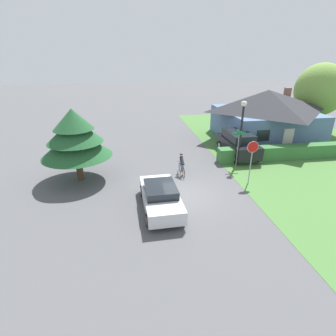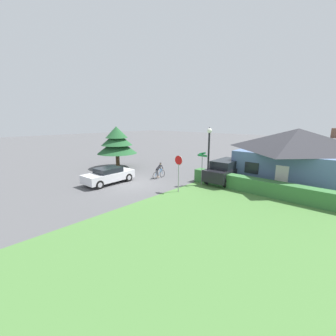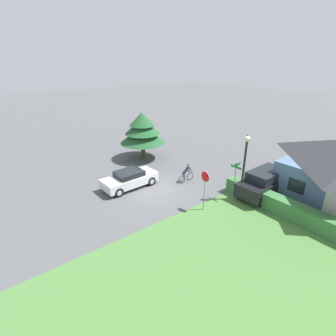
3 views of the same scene
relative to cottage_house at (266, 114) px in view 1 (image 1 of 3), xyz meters
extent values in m
plane|color=#515154|center=(-9.86, -10.09, -2.39)|extent=(140.00, 140.00, 0.00)
cube|color=#477538|center=(1.76, -6.09, -2.39)|extent=(16.00, 36.00, 0.01)
cube|color=slate|center=(0.00, 0.00, -1.01)|extent=(8.30, 8.17, 2.76)
pyramid|color=#2D2D33|center=(0.00, 0.00, 1.29)|extent=(8.97, 8.83, 1.85)
cube|color=silver|center=(0.09, -4.03, -1.39)|extent=(0.90, 0.08, 2.00)
cube|color=black|center=(-2.19, -4.08, -0.87)|extent=(1.10, 0.08, 0.90)
cube|color=brown|center=(2.42, 0.85, 1.88)|extent=(0.51, 0.51, 0.80)
cube|color=#387038|center=(-0.91, -5.59, -1.84)|extent=(10.96, 0.90, 1.10)
cube|color=silver|center=(-11.50, -11.37, -1.77)|extent=(1.94, 4.38, 0.69)
cube|color=black|center=(-11.50, -11.39, -1.22)|extent=(1.64, 2.06, 0.40)
cylinder|color=black|center=(-12.33, -9.93, -2.04)|extent=(0.31, 0.70, 0.69)
cylinder|color=#ADADB2|center=(-12.33, -9.93, -2.04)|extent=(0.32, 0.41, 0.40)
cylinder|color=black|center=(-10.77, -9.88, -2.04)|extent=(0.31, 0.70, 0.69)
cylinder|color=#ADADB2|center=(-10.77, -9.88, -2.04)|extent=(0.32, 0.41, 0.40)
cylinder|color=black|center=(-12.22, -12.87, -2.04)|extent=(0.31, 0.70, 0.69)
cylinder|color=#ADADB2|center=(-12.22, -12.87, -2.04)|extent=(0.32, 0.41, 0.40)
cylinder|color=black|center=(-10.67, -12.81, -2.04)|extent=(0.31, 0.70, 0.69)
cylinder|color=#ADADB2|center=(-10.67, -12.81, -2.04)|extent=(0.32, 0.41, 0.40)
torus|color=black|center=(-9.52, -7.74, -2.07)|extent=(0.07, 0.68, 0.68)
torus|color=black|center=(-9.56, -6.78, -2.07)|extent=(0.07, 0.68, 0.68)
cylinder|color=#1E66B2|center=(-9.53, -7.50, -1.91)|extent=(0.04, 0.17, 0.56)
cylinder|color=#1E66B2|center=(-9.55, -7.15, -1.88)|extent=(0.06, 0.61, 0.62)
cylinder|color=#1E66B2|center=(-9.54, -7.21, -1.61)|extent=(0.07, 0.72, 0.08)
cylinder|color=#1E66B2|center=(-9.53, -7.59, -2.13)|extent=(0.05, 0.32, 0.15)
cylinder|color=#1E66B2|center=(-9.52, -7.66, -1.85)|extent=(0.04, 0.20, 0.45)
cylinder|color=#1E66B2|center=(-9.56, -6.82, -1.83)|extent=(0.04, 0.11, 0.49)
cylinder|color=black|center=(-9.56, -6.86, -1.58)|extent=(0.44, 0.04, 0.02)
ellipsoid|color=black|center=(-9.53, -7.57, -1.61)|extent=(0.09, 0.20, 0.05)
cylinder|color=slate|center=(-9.53, -7.58, -1.79)|extent=(0.12, 0.24, 0.47)
cylinder|color=slate|center=(-9.53, -7.42, -1.87)|extent=(0.12, 0.25, 0.62)
cylinder|color=tan|center=(-9.53, -7.52, -2.15)|extent=(0.08, 0.08, 0.30)
cylinder|color=tan|center=(-9.48, -7.36, -2.25)|extent=(0.17, 0.08, 0.21)
cylinder|color=black|center=(-9.54, -7.30, -1.39)|extent=(0.25, 0.67, 0.55)
cylinder|color=black|center=(-9.55, -7.09, -1.40)|extent=(0.08, 0.24, 0.35)
cylinder|color=black|center=(-9.55, -6.81, -1.40)|extent=(0.08, 0.24, 0.35)
sphere|color=tan|center=(-9.55, -7.03, -1.06)|extent=(0.19, 0.19, 0.19)
ellipsoid|color=black|center=(-9.55, -7.03, -1.01)|extent=(0.22, 0.18, 0.12)
cube|color=black|center=(-4.34, -4.28, -1.57)|extent=(2.02, 4.68, 0.95)
cube|color=black|center=(-4.34, -4.13, -0.78)|extent=(1.76, 3.02, 0.64)
cylinder|color=black|center=(-5.24, -2.72, -1.99)|extent=(0.25, 0.80, 0.79)
cylinder|color=#ADADB2|center=(-5.24, -2.72, -1.99)|extent=(0.26, 0.46, 0.46)
cylinder|color=black|center=(-3.50, -2.69, -1.99)|extent=(0.25, 0.80, 0.79)
cylinder|color=#ADADB2|center=(-3.50, -2.69, -1.99)|extent=(0.26, 0.46, 0.46)
cylinder|color=black|center=(-5.18, -5.87, -1.99)|extent=(0.25, 0.80, 0.79)
cylinder|color=#ADADB2|center=(-5.18, -5.87, -1.99)|extent=(0.26, 0.46, 0.46)
cylinder|color=black|center=(-3.44, -5.84, -1.99)|extent=(0.25, 0.80, 0.79)
cylinder|color=#ADADB2|center=(-3.44, -5.84, -1.99)|extent=(0.26, 0.46, 0.46)
cylinder|color=gray|center=(-5.60, -9.20, -1.32)|extent=(0.07, 0.07, 2.13)
cylinder|color=red|center=(-5.60, -9.20, 0.03)|extent=(0.68, 0.03, 0.68)
cylinder|color=silver|center=(-5.60, -9.20, 0.03)|extent=(0.72, 0.03, 0.72)
cylinder|color=black|center=(-5.03, -6.04, -0.24)|extent=(0.15, 0.15, 4.29)
sphere|color=white|center=(-5.03, -6.04, 2.08)|extent=(0.40, 0.40, 0.40)
cone|color=black|center=(-5.03, -6.04, 2.28)|extent=(0.24, 0.24, 0.16)
cylinder|color=gray|center=(-5.34, -6.49, -1.18)|extent=(0.06, 0.06, 2.42)
cube|color=#197238|center=(-5.34, -6.49, 0.09)|extent=(0.90, 0.03, 0.16)
cube|color=#197238|center=(-5.34, -6.49, 0.25)|extent=(0.03, 0.90, 0.16)
cylinder|color=#4C3823|center=(-16.25, -7.05, -1.57)|extent=(0.42, 0.42, 1.65)
cone|color=#23562D|center=(-16.25, -7.05, 0.09)|extent=(4.36, 4.36, 1.66)
cone|color=#23562D|center=(-16.25, -7.05, 0.90)|extent=(3.40, 3.40, 1.46)
cone|color=#23562D|center=(-16.25, -7.05, 1.61)|extent=(2.44, 2.44, 1.26)
cylinder|color=#4C3823|center=(6.43, 1.60, -1.27)|extent=(0.37, 0.37, 2.23)
ellipsoid|color=olive|center=(6.43, 1.60, 1.93)|extent=(4.93, 4.93, 5.17)
camera|label=1|loc=(-12.88, -23.27, 5.07)|focal=28.00mm
camera|label=2|loc=(4.67, -21.73, 2.94)|focal=24.00mm
camera|label=3|loc=(4.81, -20.34, 7.00)|focal=28.00mm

